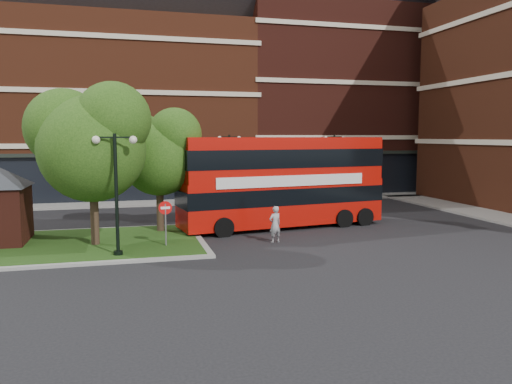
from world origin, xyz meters
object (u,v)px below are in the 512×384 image
object	(u,v)px
bus	(282,176)
woman	(275,224)
car_silver	(214,195)
car_white	(314,190)

from	to	relation	value
bus	woman	size ratio (longest dim) A/B	6.70
bus	car_silver	bearing A→B (deg)	94.44
woman	car_silver	bearing A→B (deg)	-106.23
bus	woman	distance (m)	4.37
woman	car_white	distance (m)	15.59
bus	woman	bearing A→B (deg)	-120.83
bus	car_silver	distance (m)	9.80
car_white	bus	bearing A→B (deg)	155.10
bus	woman	world-z (taller)	bus
bus	car_white	size ratio (longest dim) A/B	2.43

